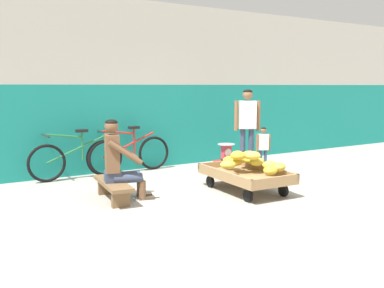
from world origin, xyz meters
name	(u,v)px	position (x,y,z in m)	size (l,w,h in m)	color
ground_plane	(258,206)	(0.00, 0.00, 0.00)	(80.00, 80.00, 0.00)	#A39E93
back_wall	(147,86)	(0.00, 3.38, 1.59)	(16.00, 0.30, 3.18)	#19847A
banana_cart	(245,176)	(0.36, 0.74, 0.24)	(0.91, 1.48, 0.36)	#99754C
banana_pile	(249,161)	(0.46, 0.77, 0.46)	(0.86, 1.22, 0.25)	gold
low_bench	(113,186)	(-1.54, 1.31, 0.20)	(0.42, 1.13, 0.27)	brown
vendor_seated	(119,160)	(-1.45, 1.29, 0.57)	(0.73, 0.58, 1.14)	brown
plastic_crate	(226,169)	(0.73, 1.74, 0.15)	(0.36, 0.28, 0.30)	red
weighing_scale	(226,152)	(0.73, 1.73, 0.45)	(0.30, 0.30, 0.29)	#28282D
bicycle_near_left	(77,159)	(-1.55, 2.97, 0.35)	(1.66, 0.48, 0.86)	black
bicycle_far_left	(129,154)	(-0.55, 3.02, 0.35)	(1.66, 0.48, 0.86)	black
customer_adult	(247,120)	(1.42, 2.04, 0.95)	(0.43, 0.33, 1.53)	#38425B
customer_child	(263,145)	(1.47, 1.63, 0.53)	(0.25, 0.17, 0.86)	#38425B
shopping_bag	(250,173)	(0.96, 1.38, 0.12)	(0.18, 0.12, 0.24)	silver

